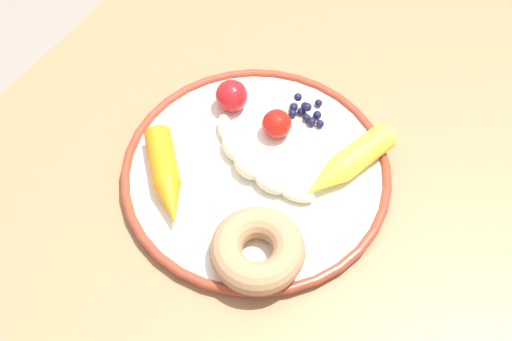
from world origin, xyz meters
TOP-DOWN VIEW (x-y plane):
  - ground_plane at (0.00, 0.00)m, footprint 6.00×6.00m
  - dining_table at (0.00, 0.00)m, footprint 0.90×0.77m
  - plate at (-0.04, 0.01)m, footprint 0.34×0.34m
  - banana at (-0.04, 0.01)m, footprint 0.08×0.18m
  - carrot_orange at (-0.12, 0.09)m, footprint 0.12×0.12m
  - carrot_yellow at (0.01, -0.09)m, footprint 0.14×0.08m
  - donut at (-0.15, -0.06)m, footprint 0.13×0.13m
  - blueberry_pile at (0.07, 0.00)m, footprint 0.05×0.06m
  - tomato_near at (0.03, 0.09)m, footprint 0.04×0.04m
  - tomato_mid at (0.02, 0.02)m, footprint 0.04×0.04m

SIDE VIEW (x-z plane):
  - ground_plane at x=0.00m, z-range 0.00..0.00m
  - dining_table at x=0.00m, z-range 0.25..0.96m
  - plate at x=-0.04m, z-range 0.70..0.72m
  - blueberry_pile at x=0.07m, z-range 0.71..0.73m
  - banana at x=-0.04m, z-range 0.71..0.74m
  - carrot_orange at x=-0.12m, z-range 0.72..0.75m
  - carrot_yellow at x=0.01m, z-range 0.72..0.75m
  - donut at x=-0.15m, z-range 0.72..0.75m
  - tomato_mid at x=0.02m, z-range 0.72..0.75m
  - tomato_near at x=0.03m, z-range 0.72..0.76m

